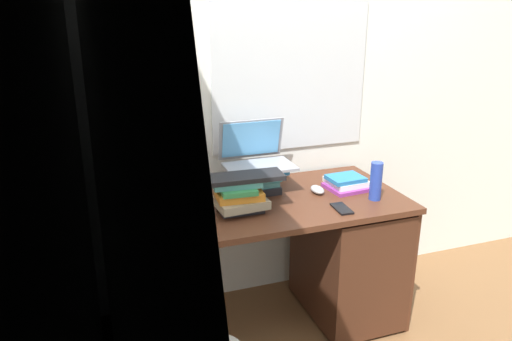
# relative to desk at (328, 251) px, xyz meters

# --- Properties ---
(ground_plane) EXTENTS (6.00, 6.00, 0.00)m
(ground_plane) POSITION_rel_desk_xyz_m (-0.36, 0.03, -0.40)
(ground_plane) COLOR brown
(wall_back) EXTENTS (6.00, 0.06, 2.60)m
(wall_back) POSITION_rel_desk_xyz_m (-0.35, 0.42, 0.90)
(wall_back) COLOR silver
(wall_back) RESTS_ON ground
(wall_left) EXTENTS (0.05, 6.00, 2.60)m
(wall_left) POSITION_rel_desk_xyz_m (-1.17, 0.03, 0.90)
(wall_left) COLOR silver
(wall_left) RESTS_ON ground
(desk) EXTENTS (1.41, 0.69, 0.72)m
(desk) POSITION_rel_desk_xyz_m (0.00, 0.00, 0.00)
(desk) COLOR #4C2819
(desk) RESTS_ON ground
(book_stack_tall) EXTENTS (0.24, 0.19, 0.13)m
(book_stack_tall) POSITION_rel_desk_xyz_m (-0.34, 0.15, 0.40)
(book_stack_tall) COLOR black
(book_stack_tall) RESTS_ON desk
(book_stack_keyboard_riser) EXTENTS (0.26, 0.21, 0.16)m
(book_stack_keyboard_riser) POSITION_rel_desk_xyz_m (-0.51, -0.05, 0.40)
(book_stack_keyboard_riser) COLOR black
(book_stack_keyboard_riser) RESTS_ON desk
(book_stack_side) EXTENTS (0.22, 0.22, 0.07)m
(book_stack_side) POSITION_rel_desk_xyz_m (0.11, 0.05, 0.36)
(book_stack_side) COLOR #8C338C
(book_stack_side) RESTS_ON desk
(laptop) EXTENTS (0.35, 0.27, 0.23)m
(laptop) POSITION_rel_desk_xyz_m (-0.34, 0.21, 0.52)
(laptop) COLOR gray
(laptop) RESTS_ON book_stack_tall
(keyboard) EXTENTS (0.43, 0.16, 0.02)m
(keyboard) POSITION_rel_desk_xyz_m (-0.51, -0.05, 0.50)
(keyboard) COLOR black
(keyboard) RESTS_ON book_stack_keyboard_riser
(computer_mouse) EXTENTS (0.06, 0.10, 0.04)m
(computer_mouse) POSITION_rel_desk_xyz_m (-0.06, 0.04, 0.35)
(computer_mouse) COLOR #A5A8AD
(computer_mouse) RESTS_ON desk
(mug) EXTENTS (0.11, 0.07, 0.09)m
(mug) POSITION_rel_desk_xyz_m (-0.86, 0.01, 0.37)
(mug) COLOR #B23F33
(mug) RESTS_ON desk
(water_bottle) EXTENTS (0.06, 0.06, 0.19)m
(water_bottle) POSITION_rel_desk_xyz_m (0.17, -0.13, 0.43)
(water_bottle) COLOR #263FA5
(water_bottle) RESTS_ON desk
(cell_phone) EXTENTS (0.07, 0.14, 0.01)m
(cell_phone) POSITION_rel_desk_xyz_m (-0.05, -0.19, 0.33)
(cell_phone) COLOR black
(cell_phone) RESTS_ON desk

